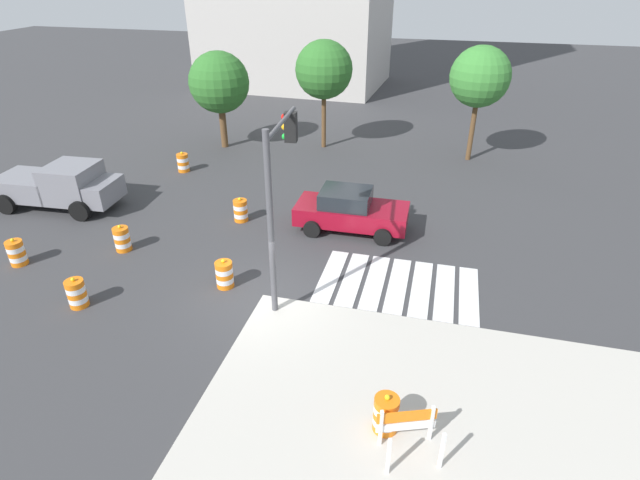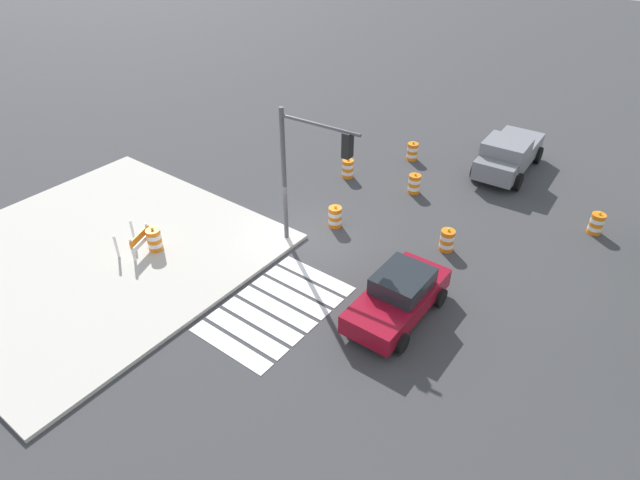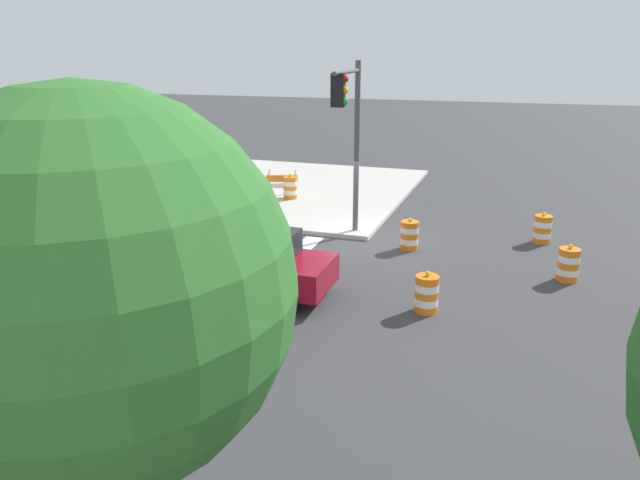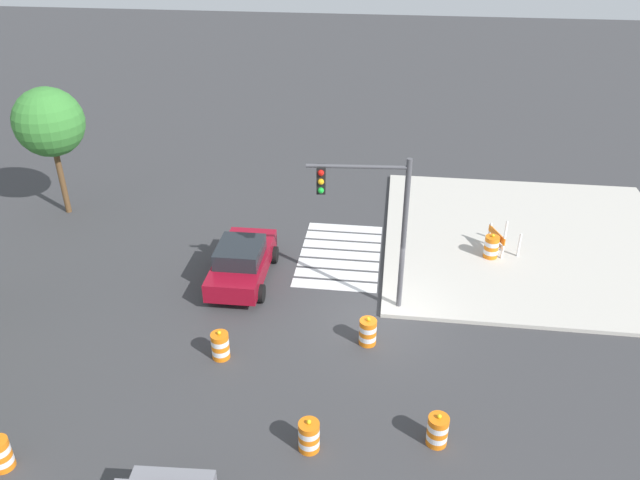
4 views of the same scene
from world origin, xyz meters
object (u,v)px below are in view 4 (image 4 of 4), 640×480
sports_car (242,261)px  traffic_barrel_crosswalk_end (368,332)px  traffic_barrel_near_corner (220,346)px  traffic_barrel_median_near (309,436)px  construction_barricade (500,238)px  traffic_barrel_on_sidewalk (491,247)px  street_tree_streetside_far (49,123)px  traffic_barrel_lane_center (0,454)px  traffic_barrel_median_far (438,430)px  traffic_light_pole (370,209)px

sports_car → traffic_barrel_crosswalk_end: size_ratio=4.24×
traffic_barrel_near_corner → traffic_barrel_median_near: size_ratio=1.00×
construction_barricade → traffic_barrel_on_sidewalk: bearing=143.6°
traffic_barrel_near_corner → traffic_barrel_crosswalk_end: bearing=-74.2°
traffic_barrel_on_sidewalk → construction_barricade: size_ratio=0.71×
traffic_barrel_crosswalk_end → street_tree_streetside_far: 16.54m
traffic_barrel_crosswalk_end → traffic_barrel_median_near: 4.71m
construction_barricade → street_tree_streetside_far: street_tree_streetside_far is taller
sports_car → traffic_barrel_lane_center: bearing=156.6°
construction_barricade → traffic_barrel_near_corner: bearing=128.9°
traffic_barrel_median_far → construction_barricade: bearing=-15.4°
traffic_barrel_median_far → traffic_barrel_lane_center: same height
traffic_barrel_crosswalk_end → traffic_barrel_near_corner: bearing=105.8°
sports_car → street_tree_streetside_far: street_tree_streetside_far is taller
traffic_barrel_near_corner → traffic_light_pole: size_ratio=0.19×
traffic_barrel_median_near → street_tree_streetside_far: 18.17m
sports_car → traffic_barrel_near_corner: (-4.42, -0.36, -0.36)m
street_tree_streetside_far → traffic_barrel_crosswalk_end: bearing=-118.5°
traffic_barrel_on_sidewalk → street_tree_streetside_far: street_tree_streetside_far is taller
traffic_barrel_median_far → street_tree_streetside_far: bearing=54.4°
sports_car → traffic_light_pole: (-1.21, -4.71, 3.10)m
sports_car → traffic_barrel_crosswalk_end: sports_car is taller
traffic_barrel_crosswalk_end → traffic_barrel_on_sidewalk: size_ratio=1.00×
sports_car → construction_barricade: bearing=-72.0°
traffic_barrel_near_corner → traffic_light_pole: (3.21, -4.35, 3.46)m
traffic_barrel_on_sidewalk → traffic_light_pole: 6.92m
traffic_barrel_on_sidewalk → construction_barricade: traffic_barrel_on_sidewalk is taller
traffic_barrel_crosswalk_end → traffic_barrel_median_near: (-4.54, 1.26, 0.00)m
construction_barricade → traffic_barrel_crosswalk_end: bearing=142.3°
traffic_barrel_on_sidewalk → street_tree_streetside_far: size_ratio=0.18×
traffic_barrel_crosswalk_end → traffic_barrel_lane_center: bearing=124.5°
street_tree_streetside_far → traffic_barrel_median_far: bearing=-125.6°
traffic_barrel_median_near → traffic_barrel_median_far: bearing=-79.4°
traffic_barrel_crosswalk_end → traffic_barrel_median_far: bearing=-152.2°
construction_barricade → traffic_barrel_median_near: bearing=150.5°
traffic_barrel_on_sidewalk → construction_barricade: 0.65m
traffic_barrel_near_corner → traffic_barrel_median_far: (-2.64, -6.59, 0.00)m
sports_car → traffic_light_pole: traffic_light_pole is taller
traffic_barrel_near_corner → traffic_barrel_lane_center: size_ratio=1.00×
traffic_barrel_crosswalk_end → construction_barricade: size_ratio=0.71×
traffic_barrel_near_corner → traffic_barrel_median_near: 4.62m
traffic_barrel_median_near → construction_barricade: construction_barricade is taller
sports_car → traffic_barrel_near_corner: 4.45m
traffic_barrel_on_sidewalk → traffic_barrel_crosswalk_end: bearing=142.1°
traffic_barrel_near_corner → construction_barricade: 12.09m
traffic_barrel_lane_center → street_tree_streetside_far: 15.24m
traffic_barrel_near_corner → construction_barricade: construction_barricade is taller
traffic_barrel_median_far → construction_barricade: size_ratio=0.71×
traffic_barrel_near_corner → traffic_light_pole: bearing=-53.6°
traffic_barrel_median_near → traffic_barrel_crosswalk_end: bearing=-15.4°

